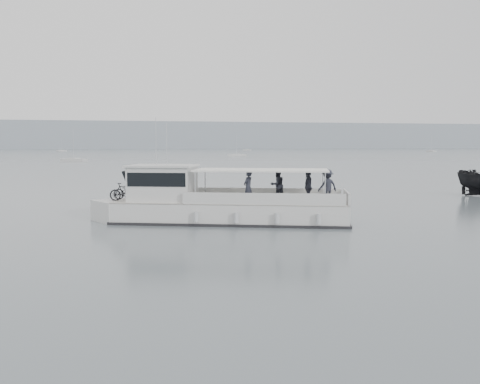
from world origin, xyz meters
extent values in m
plane|color=#546063|center=(0.00, 0.00, 0.00)|extent=(1400.00, 1400.00, 0.00)
cube|color=#939EA8|center=(0.00, 560.00, 14.00)|extent=(1400.00, 90.00, 28.00)
cube|color=silver|center=(4.58, -3.24, 0.45)|extent=(12.48, 6.92, 1.31)
cube|color=silver|center=(-1.14, -1.31, 0.45)|extent=(3.10, 3.10, 1.31)
cube|color=beige|center=(4.58, -3.24, 1.11)|extent=(12.48, 6.92, 0.06)
cube|color=black|center=(4.58, -3.24, 0.05)|extent=(12.71, 7.10, 0.18)
cube|color=silver|center=(6.79, -2.35, 1.41)|extent=(7.66, 2.67, 0.60)
cube|color=silver|center=(5.80, -5.29, 1.41)|extent=(7.66, 2.67, 0.60)
cube|color=silver|center=(10.25, -5.16, 1.41)|extent=(1.13, 3.08, 0.60)
cube|color=silver|center=(1.15, -2.08, 2.01)|extent=(3.92, 3.61, 1.81)
cube|color=black|center=(-0.33, -1.58, 2.16)|extent=(1.34, 2.56, 1.17)
cube|color=black|center=(1.15, -2.08, 2.32)|extent=(3.74, 3.58, 0.70)
cube|color=silver|center=(1.15, -2.08, 2.97)|extent=(4.18, 3.86, 0.10)
cube|color=white|center=(6.11, -3.76, 2.77)|extent=(7.45, 5.05, 0.08)
cylinder|color=silver|center=(2.60, -4.06, 1.94)|extent=(0.08, 0.08, 1.66)
cylinder|color=silver|center=(3.50, -1.39, 1.94)|extent=(0.08, 0.08, 1.66)
cylinder|color=silver|center=(8.71, -6.12, 1.94)|extent=(0.08, 0.08, 1.66)
cylinder|color=silver|center=(9.61, -3.45, 1.94)|extent=(0.08, 0.08, 1.66)
cylinder|color=silver|center=(0.86, -1.03, 4.28)|extent=(0.04, 0.04, 2.62)
cylinder|color=silver|center=(1.30, -2.88, 4.08)|extent=(0.04, 0.04, 2.21)
cylinder|color=#B9BBBF|center=(2.58, -4.44, 0.50)|extent=(0.31, 0.31, 0.50)
cylinder|color=#B9BBBF|center=(4.49, -5.08, 0.50)|extent=(0.31, 0.31, 0.50)
cylinder|color=#B9BBBF|center=(6.40, -5.72, 0.50)|extent=(0.31, 0.31, 0.50)
cylinder|color=#B9BBBF|center=(8.30, -6.37, 0.50)|extent=(0.31, 0.31, 0.50)
imported|color=black|center=(-0.63, -1.05, 1.56)|extent=(1.83, 1.12, 0.91)
imported|color=black|center=(-0.89, -1.82, 1.59)|extent=(1.65, 0.94, 0.96)
imported|color=#272934|center=(5.24, -4.42, 1.95)|extent=(0.72, 0.73, 1.69)
imported|color=#272934|center=(7.09, -3.35, 1.95)|extent=(0.97, 0.85, 1.69)
imported|color=#272934|center=(8.20, -5.10, 1.95)|extent=(0.83, 1.07, 1.69)
imported|color=#272934|center=(9.48, -4.47, 1.95)|extent=(1.20, 0.84, 1.69)
cube|color=silver|center=(39.11, 159.42, 0.30)|extent=(6.88, 2.75, 0.75)
cube|color=silver|center=(39.11, 159.42, 0.62)|extent=(2.51, 2.09, 0.45)
cylinder|color=silver|center=(39.11, 159.42, 4.29)|extent=(0.08, 0.08, 7.38)
cube|color=silver|center=(-13.06, 107.65, 0.30)|extent=(6.80, 5.33, 0.75)
cube|color=silver|center=(-13.06, 107.65, 0.62)|extent=(2.97, 2.82, 0.45)
cylinder|color=silver|center=(-13.06, 107.65, 4.27)|extent=(0.08, 0.08, 7.34)
cube|color=silver|center=(-39.61, 324.85, 0.30)|extent=(6.50, 5.97, 0.75)
cube|color=silver|center=(-39.61, 324.85, 0.62)|extent=(3.00, 2.95, 0.45)
cylinder|color=silver|center=(-39.61, 324.85, 4.29)|extent=(0.08, 0.08, 7.38)
cube|color=silver|center=(89.27, 360.01, 0.30)|extent=(6.28, 5.16, 0.75)
cube|color=silver|center=(89.27, 360.01, 0.62)|extent=(2.79, 2.67, 0.45)
cube|color=silver|center=(176.02, 253.68, 0.30)|extent=(2.70, 7.85, 0.75)
cube|color=silver|center=(176.02, 253.68, 0.62)|extent=(2.25, 2.78, 0.45)
cylinder|color=silver|center=(176.02, 253.68, 4.88)|extent=(0.08, 0.08, 8.57)
camera|label=1|loc=(-0.85, -30.60, 4.07)|focal=40.00mm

